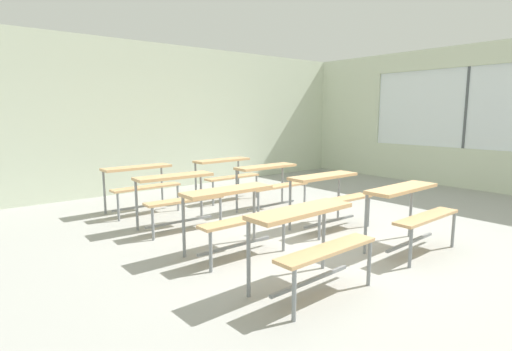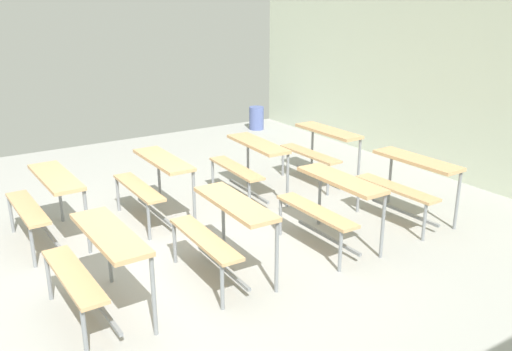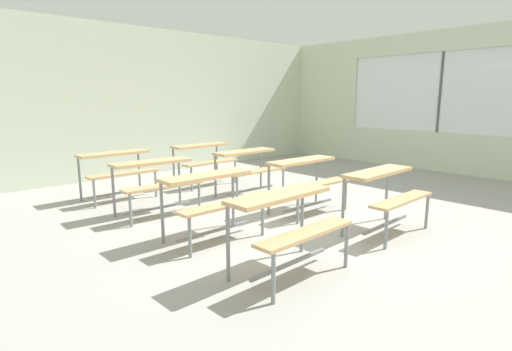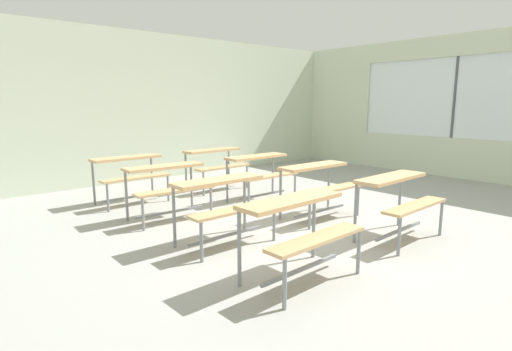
% 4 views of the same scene
% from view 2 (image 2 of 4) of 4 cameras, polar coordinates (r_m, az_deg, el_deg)
% --- Properties ---
extents(ground, '(10.00, 9.00, 0.05)m').
position_cam_2_polar(ground, '(5.55, -7.80, -9.51)').
color(ground, '#9E9E99').
extents(wall_back, '(10.00, 0.12, 3.00)m').
position_cam_2_polar(wall_back, '(7.97, 22.74, 9.44)').
color(wall_back, beige).
rests_on(wall_back, ground).
extents(desk_bench_r0c0, '(1.11, 0.62, 0.74)m').
position_cam_2_polar(desk_bench_r0c0, '(6.17, -21.00, -1.70)').
color(desk_bench_r0c0, tan).
rests_on(desk_bench_r0c0, ground).
extents(desk_bench_r0c1, '(1.11, 0.62, 0.74)m').
position_cam_2_polar(desk_bench_r0c1, '(4.64, -16.17, -7.91)').
color(desk_bench_r0c1, tan).
rests_on(desk_bench_r0c1, ground).
extents(desk_bench_r1c0, '(1.10, 0.60, 0.74)m').
position_cam_2_polar(desk_bench_r1c0, '(6.46, -10.49, 0.14)').
color(desk_bench_r1c0, tan).
rests_on(desk_bench_r1c0, ground).
extents(desk_bench_r1c1, '(1.11, 0.62, 0.74)m').
position_cam_2_polar(desk_bench_r1c1, '(5.08, -3.29, -4.79)').
color(desk_bench_r1c1, tan).
rests_on(desk_bench_r1c1, ground).
extents(desk_bench_r2c0, '(1.12, 0.64, 0.74)m').
position_cam_2_polar(desk_bench_r2c0, '(7.03, -0.61, 1.98)').
color(desk_bench_r2c0, tan).
rests_on(desk_bench_r2c0, ground).
extents(desk_bench_r2c1, '(1.10, 0.59, 0.74)m').
position_cam_2_polar(desk_bench_r2c1, '(5.74, 7.95, -2.11)').
color(desk_bench_r2c1, tan).
rests_on(desk_bench_r2c1, ground).
extents(desk_bench_r3c0, '(1.11, 0.61, 0.74)m').
position_cam_2_polar(desk_bench_r3c0, '(7.73, 6.88, 3.40)').
color(desk_bench_r3c0, tan).
rests_on(desk_bench_r3c0, ground).
extents(desk_bench_r3c1, '(1.12, 0.63, 0.74)m').
position_cam_2_polar(desk_bench_r3c1, '(6.58, 15.72, 0.09)').
color(desk_bench_r3c1, tan).
rests_on(desk_bench_r3c1, ground).
extents(trash_bin, '(0.28, 0.28, 0.44)m').
position_cam_2_polar(trash_bin, '(10.78, 0.05, 6.01)').
color(trash_bin, '#51609E').
rests_on(trash_bin, ground).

